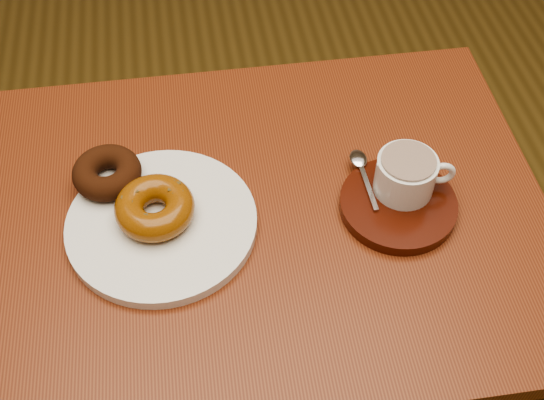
{
  "coord_description": "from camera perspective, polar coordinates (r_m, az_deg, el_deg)",
  "views": [
    {
      "loc": [
        -0.12,
        -0.63,
        1.45
      ],
      "look_at": [
        -0.03,
        -0.08,
        0.75
      ],
      "focal_mm": 45.0,
      "sensor_mm": 36.0,
      "label": 1
    }
  ],
  "objects": [
    {
      "name": "ground",
      "position": [
        1.58,
        0.68,
        -15.06
      ],
      "size": [
        6.0,
        6.0,
        0.0
      ],
      "primitive_type": "plane",
      "color": "brown",
      "rests_on": "ground"
    },
    {
      "name": "coffee_cup",
      "position": [
        0.91,
        11.21,
        2.12
      ],
      "size": [
        0.11,
        0.08,
        0.06
      ],
      "rotation": [
        0.0,
        0.0,
        -0.14
      ],
      "color": "white",
      "rests_on": "saucer"
    },
    {
      "name": "donut_caramel",
      "position": [
        0.88,
        -9.79,
        -0.63
      ],
      "size": [
        0.11,
        0.11,
        0.04
      ],
      "rotation": [
        0.0,
        0.0,
        -0.12
      ],
      "color": "brown",
      "rests_on": "donut_plate"
    },
    {
      "name": "cafe_table",
      "position": [
        1.0,
        -1.13,
        -5.07
      ],
      "size": [
        0.79,
        0.6,
        0.73
      ],
      "rotation": [
        0.0,
        0.0,
        -0.02
      ],
      "color": "brown",
      "rests_on": "ground"
    },
    {
      "name": "donut_plate",
      "position": [
        0.9,
        -9.2,
        -1.95
      ],
      "size": [
        0.29,
        0.29,
        0.02
      ],
      "primitive_type": "cylinder",
      "rotation": [
        0.0,
        0.0,
        -0.21
      ],
      "color": "white",
      "rests_on": "cafe_table"
    },
    {
      "name": "saucer",
      "position": [
        0.92,
        10.49,
        -0.4
      ],
      "size": [
        0.19,
        0.19,
        0.02
      ],
      "primitive_type": "cylinder",
      "rotation": [
        0.0,
        0.0,
        -0.29
      ],
      "color": "#391007",
      "rests_on": "cafe_table"
    },
    {
      "name": "donut_cinnamon",
      "position": [
        0.94,
        -13.64,
        2.25
      ],
      "size": [
        0.12,
        0.12,
        0.03
      ],
      "primitive_type": "torus",
      "rotation": [
        0.0,
        0.0,
        -0.38
      ],
      "color": "#35170A",
      "rests_on": "donut_plate"
    },
    {
      "name": "teaspoon",
      "position": [
        0.94,
        7.39,
        3.01
      ],
      "size": [
        0.02,
        0.11,
        0.01
      ],
      "rotation": [
        0.0,
        0.0,
        0.02
      ],
      "color": "silver",
      "rests_on": "saucer"
    }
  ]
}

